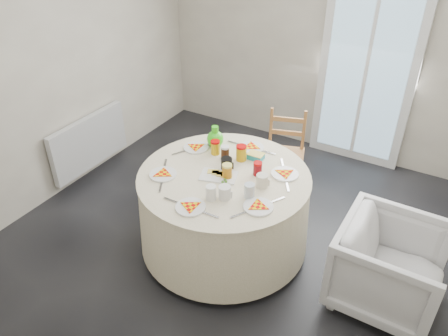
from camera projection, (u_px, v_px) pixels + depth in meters
The scene contains 14 objects.
floor at pixel (242, 244), 3.84m from camera, with size 4.00×4.00×0.00m, color black.
wall_back at pixel (335, 39), 4.58m from camera, with size 4.00×0.02×2.60m, color #BCB5A3.
wall_left at pixel (52, 62), 3.97m from camera, with size 0.02×4.00×2.60m, color #BCB5A3.
glass_door at pixel (367, 70), 4.51m from camera, with size 1.00×0.08×2.10m, color silver.
radiator at pixel (89, 142), 4.59m from camera, with size 0.07×1.00×0.55m, color silver.
table at pixel (224, 211), 3.64m from camera, with size 1.41×1.41×0.72m, color #F1E1C2.
wooden_chair at pixel (285, 151), 4.27m from camera, with size 0.38×0.36×0.85m, color #9C6839, non-canonical shape.
armchair at pixel (391, 262), 3.13m from camera, with size 0.72×0.68×0.74m, color silver.
place_settings at pixel (224, 171), 3.43m from camera, with size 1.18×1.18×0.02m, color white, non-canonical shape.
jar_cluster at pixel (235, 154), 3.54m from camera, with size 0.52×0.26×0.15m, color brown, non-canonical shape.
butter_tub at pixel (256, 154), 3.62m from camera, with size 0.13×0.10×0.05m, color teal.
green_pitcher at pixel (215, 132), 3.75m from camera, with size 0.15×0.15×0.19m, color #32CA18, non-canonical shape.
cheese_platter at pixel (219, 172), 3.41m from camera, with size 0.28×0.18×0.04m, color white, non-canonical shape.
mugs_glasses at pixel (239, 175), 3.31m from camera, with size 0.69×0.69×0.13m, color gray, non-canonical shape.
Camera 1 is at (1.29, -2.54, 2.67)m, focal length 35.00 mm.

